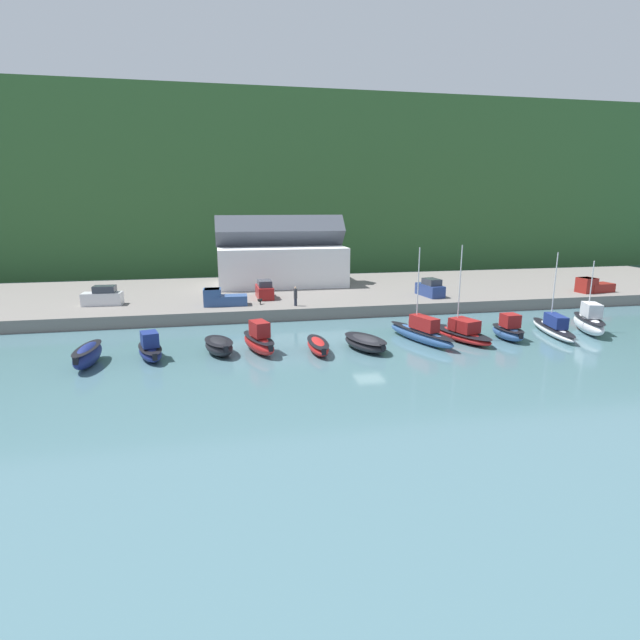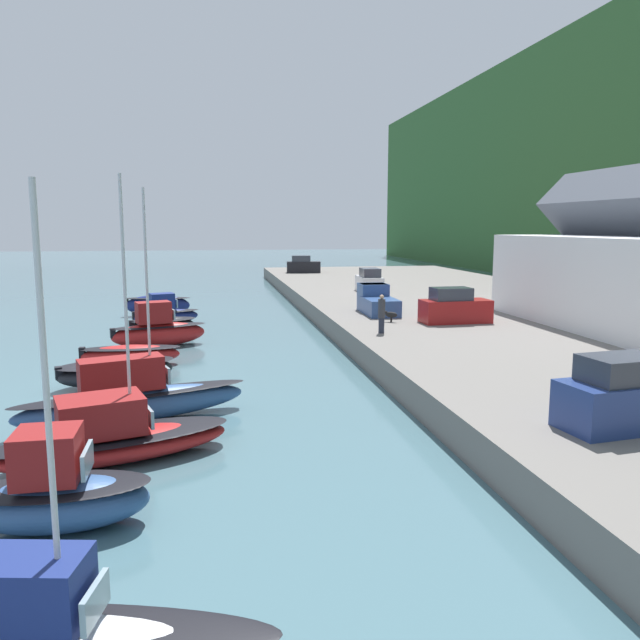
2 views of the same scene
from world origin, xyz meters
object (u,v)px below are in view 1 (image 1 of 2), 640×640
Objects in this scene: moored_boat_1 at (150,349)px; moored_boat_8 at (508,330)px; parked_car_0 at (430,289)px; parked_car_1 at (103,297)px; moored_boat_5 at (365,343)px; moored_boat_6 at (421,333)px; moored_boat_4 at (318,346)px; moored_boat_0 at (88,355)px; moored_boat_10 at (589,322)px; moored_boat_9 at (553,328)px; dog_on_quay at (260,300)px; moored_boat_7 at (462,333)px; parked_car_3 at (265,290)px; person_on_quay at (296,296)px; moored_boat_3 at (259,341)px; pickup_truck_0 at (221,298)px; moored_boat_2 at (219,346)px; pickup_truck_1 at (592,286)px.

moored_boat_8 is (31.85, -0.38, 0.07)m from moored_boat_1.
parked_car_1 is at bearing 169.76° from parked_car_0.
moored_boat_6 reaches higher than moored_boat_5.
parked_car_0 is at bearing 43.06° from moored_boat_4.
moored_boat_0 reaches higher than moored_boat_5.
parked_car_0 is (35.43, 16.24, 1.35)m from moored_boat_0.
moored_boat_6 is at bearing -161.13° from moored_boat_10.
moored_boat_6 is at bearing -14.78° from moored_boat_1.
moored_boat_9 is 10.48× the size of dog_on_quay.
moored_boat_7 is 24.35m from parked_car_3.
person_on_quay is 4.17m from dog_on_quay.
moored_boat_4 is 19.19m from parked_car_3.
moored_boat_6 is at bearing 174.82° from dog_on_quay.
moored_boat_4 is at bearing -83.32° from parked_car_3.
dog_on_quay is (1.27, 14.08, 0.77)m from moored_boat_3.
pickup_truck_0 is (12.92, -2.85, -0.10)m from parked_car_1.
moored_boat_10 is at bearing -15.39° from moored_boat_2.
moored_boat_8 reaches higher than moored_boat_1.
pickup_truck_0 is (5.87, 14.48, 1.31)m from moored_boat_1.
moored_boat_9 reaches higher than parked_car_3.
moored_boat_3 is 7.41× the size of dog_on_quay.
moored_boat_9 reaches higher than pickup_truck_0.
moored_boat_6 is 1.03× the size of moored_boat_9.
moored_boat_1 is at bearing 95.33° from dog_on_quay.
moored_boat_4 is 18.12m from moored_boat_8.
moored_boat_7 reaches higher than dog_on_quay.
moored_boat_0 is at bearing 175.58° from moored_boat_1.
moored_boat_6 is at bearing -56.15° from parked_car_3.
moored_boat_7 is 2.04× the size of moored_boat_8.
moored_boat_1 reaches higher than dog_on_quay.
moored_boat_8 is at bearing -111.99° from parked_car_1.
dog_on_quay is at bearing 103.22° from moored_boat_4.
dog_on_quay is at bearing -104.39° from parked_car_3.
parked_car_1 is 18.02m from parked_car_3.
dog_on_quay is at bearing 156.41° from person_on_quay.
moored_boat_5 is 13.98m from moored_boat_8.
moored_boat_3 reaches higher than moored_boat_5.
moored_boat_0 is at bearing 147.09° from pickup_truck_0.
moored_boat_10 is 1.65× the size of parked_car_3.
moored_boat_7 is (32.00, 1.12, -0.15)m from moored_boat_0.
moored_boat_7 is at bearing -42.35° from person_on_quay.
moored_boat_7 is (13.73, 1.08, 0.16)m from moored_boat_4.
pickup_truck_1 is at bearing 0.61° from moored_boat_3.
parked_car_3 reaches higher than moored_boat_8.
parked_car_3 is (5.47, 17.83, 1.52)m from moored_boat_2.
moored_boat_0 is at bearing -169.65° from parked_car_1.
moored_boat_3 is 1.39× the size of parked_car_1.
dog_on_quay is (-21.75, 14.63, 0.88)m from moored_boat_8.
moored_boat_6 reaches higher than parked_car_3.
parked_car_3 is at bearing 118.23° from person_on_quay.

